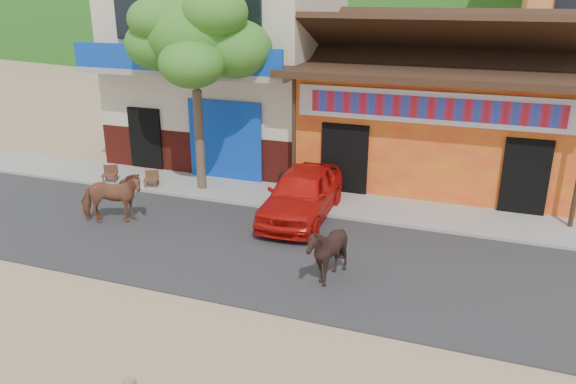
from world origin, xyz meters
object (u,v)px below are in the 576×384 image
scooter (304,178)px  cafe_chair_left (109,167)px  cow_tan (111,198)px  red_car (302,193)px  cow_dark (327,252)px  cafe_chair_right (151,173)px  tree (197,90)px

scooter → cafe_chair_left: bearing=105.0°
cow_tan → red_car: bearing=-91.4°
cow_tan → cafe_chair_left: cow_tan is taller
cow_dark → cafe_chair_right: 7.77m
cow_tan → cow_dark: size_ratio=1.22×
tree → scooter: (3.10, 0.69, -2.55)m
cow_tan → scooter: size_ratio=0.95×
tree → cafe_chair_right: size_ratio=6.80×
cow_dark → cafe_chair_left: 9.07m
cow_dark → cafe_chair_left: bearing=-148.5°
red_car → cafe_chair_right: size_ratio=4.54×
cow_tan → red_car: size_ratio=0.41×
cow_tan → red_car: 5.03m
cafe_chair_right → scooter: bearing=-8.4°
cafe_chair_left → cafe_chair_right: size_ratio=1.07×
red_car → cafe_chair_left: red_car is taller
cow_tan → cow_dark: 6.33m
tree → red_car: 4.44m
red_car → tree: bearing=162.4°
cow_dark → red_car: red_car is taller
cow_tan → scooter: cow_tan is taller
red_car → scooter: 1.77m
cow_dark → cafe_chair_right: cow_dark is taller
tree → cafe_chair_right: (-1.53, -0.44, -2.56)m
cafe_chair_left → tree: bearing=-14.2°
cow_dark → red_car: bearing=172.8°
tree → scooter: 4.07m
red_car → scooter: bearing=104.4°
tree → cow_dark: 7.16m
tree → cafe_chair_left: bearing=-170.6°
cafe_chair_left → scooter: bearing=-12.6°
tree → cow_dark: tree is taller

